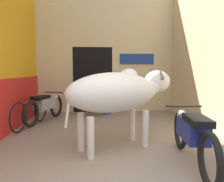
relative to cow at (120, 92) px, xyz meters
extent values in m
cube|color=red|center=(-2.25, 0.90, -0.39)|extent=(0.03, 4.99, 1.17)
cube|color=beige|center=(-0.06, 3.49, 2.16)|extent=(4.39, 0.18, 2.10)
cube|color=beige|center=(-1.69, 3.49, 0.07)|extent=(1.14, 0.18, 2.09)
cube|color=beige|center=(1.14, 3.49, 0.07)|extent=(1.98, 0.18, 2.09)
cube|color=black|center=(-0.49, 3.85, 0.07)|extent=(1.27, 0.90, 2.09)
cube|color=navy|center=(0.95, 3.38, 0.74)|extent=(1.11, 0.03, 0.33)
cube|color=beige|center=(2.22, 0.90, 1.12)|extent=(0.18, 4.99, 4.19)
ellipsoid|color=silver|center=(-0.10, -0.05, 0.00)|extent=(1.85, 1.39, 0.68)
ellipsoid|color=silver|center=(0.17, 0.08, 0.28)|extent=(0.41, 0.40, 0.25)
cylinder|color=silver|center=(0.60, 0.29, 0.05)|extent=(0.54, 0.48, 0.45)
ellipsoid|color=silver|center=(0.76, 0.37, 0.16)|extent=(0.66, 0.57, 0.42)
cylinder|color=silver|center=(-0.83, -0.41, -0.21)|extent=(0.13, 0.09, 0.58)
cylinder|color=silver|center=(0.29, 0.36, -0.65)|extent=(0.11, 0.11, 0.65)
cylinder|color=silver|center=(0.46, 0.01, -0.65)|extent=(0.11, 0.11, 0.65)
cylinder|color=silver|center=(-0.67, -0.11, -0.65)|extent=(0.11, 0.11, 0.65)
cylinder|color=silver|center=(-0.49, -0.46, -0.65)|extent=(0.11, 0.11, 0.65)
cone|color=#473D33|center=(0.65, 0.48, 0.32)|extent=(0.13, 0.18, 0.24)
cone|color=#473D33|center=(0.78, 0.22, 0.32)|extent=(0.13, 0.18, 0.24)
torus|color=black|center=(0.87, -1.40, -0.65)|extent=(0.17, 0.67, 0.66)
torus|color=black|center=(1.04, -0.12, -0.65)|extent=(0.17, 0.67, 0.66)
cube|color=navy|center=(0.95, -0.76, -0.47)|extent=(0.37, 0.74, 0.28)
cube|color=black|center=(0.93, -0.95, -0.29)|extent=(0.33, 0.60, 0.09)
cylinder|color=black|center=(1.02, -0.26, -0.22)|extent=(0.58, 0.11, 0.03)
sphere|color=silver|center=(1.03, -0.17, -0.37)|extent=(0.15, 0.15, 0.15)
torus|color=black|center=(-1.94, 1.53, -0.66)|extent=(0.28, 0.62, 0.63)
torus|color=black|center=(-1.54, 2.68, -0.66)|extent=(0.28, 0.62, 0.63)
cube|color=#9E9993|center=(-1.74, 2.11, -0.50)|extent=(0.49, 0.72, 0.28)
cube|color=black|center=(-1.80, 1.93, -0.32)|extent=(0.42, 0.59, 0.09)
cylinder|color=black|center=(-1.58, 2.55, -0.25)|extent=(0.56, 0.22, 0.03)
sphere|color=silver|center=(-1.56, 2.63, -0.40)|extent=(0.15, 0.15, 0.15)
torus|color=black|center=(-2.07, 1.06, -0.64)|extent=(0.17, 0.67, 0.67)
torus|color=black|center=(-1.85, 2.10, -0.64)|extent=(0.17, 0.67, 0.67)
cylinder|color=red|center=(-1.96, 1.58, -0.37)|extent=(0.21, 0.86, 0.03)
cylinder|color=black|center=(-1.87, 2.01, -0.30)|extent=(0.44, 0.12, 0.03)
cube|color=brown|center=(-0.40, 2.64, -0.75)|extent=(0.31, 0.14, 0.45)
cube|color=brown|center=(-0.40, 2.73, -0.48)|extent=(0.31, 0.32, 0.11)
cube|color=maroon|center=(-0.40, 2.80, -0.21)|extent=(0.44, 0.20, 0.54)
sphere|color=#937051|center=(-0.40, 2.80, 0.16)|extent=(0.20, 0.20, 0.20)
cylinder|color=#2856B2|center=(-0.05, 2.96, -0.77)|extent=(0.26, 0.26, 0.41)
cylinder|color=#2856B2|center=(-0.05, 2.96, -0.55)|extent=(0.37, 0.37, 0.04)
camera|label=1|loc=(-0.43, -3.69, 0.36)|focal=35.00mm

